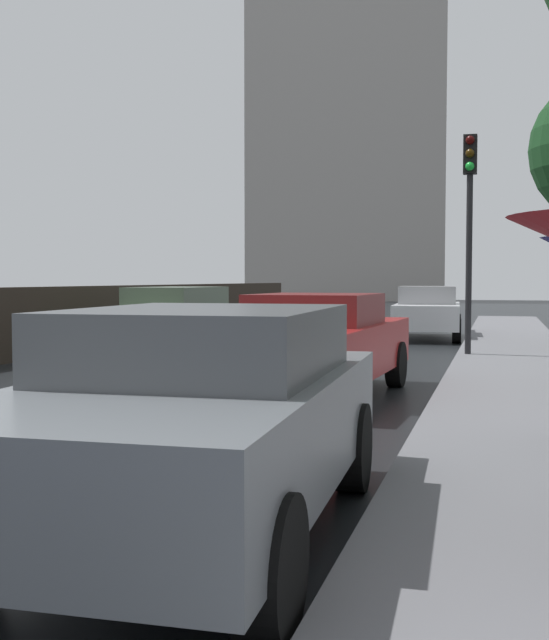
% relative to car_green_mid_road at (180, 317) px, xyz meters
% --- Properties ---
extents(car_green_mid_road, '(1.91, 4.53, 1.44)m').
position_rel_car_green_mid_road_xyz_m(car_green_mid_road, '(0.00, 0.00, 0.00)').
color(car_green_mid_road, slate).
rests_on(car_green_mid_road, ground).
extents(car_grey_far_ahead, '(1.94, 3.97, 1.43)m').
position_rel_car_green_mid_road_xyz_m(car_grey_far_ahead, '(4.97, -11.54, -0.01)').
color(car_grey_far_ahead, slate).
rests_on(car_grey_far_ahead, ground).
extents(car_white_behind_camera, '(1.91, 4.06, 1.42)m').
position_rel_car_green_mid_road_xyz_m(car_white_behind_camera, '(4.93, 5.39, -0.04)').
color(car_white_behind_camera, silver).
rests_on(car_white_behind_camera, ground).
extents(car_red_far_lane, '(2.01, 4.13, 1.41)m').
position_rel_car_green_mid_road_xyz_m(car_red_far_lane, '(4.43, -5.65, -0.02)').
color(car_red_far_lane, maroon).
rests_on(car_red_far_lane, ground).
extents(traffic_light, '(0.26, 0.39, 4.27)m').
position_rel_car_green_mid_road_xyz_m(traffic_light, '(6.20, -0.23, 2.33)').
color(traffic_light, black).
rests_on(traffic_light, sidewalk_strip).
extents(distant_tower, '(15.66, 12.63, 31.00)m').
position_rel_car_green_mid_road_xyz_m(distant_tower, '(-4.79, 45.24, 14.73)').
color(distant_tower, '#9E9993').
rests_on(distant_tower, ground).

